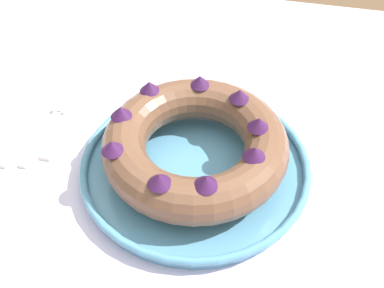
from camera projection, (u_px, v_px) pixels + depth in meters
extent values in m
cube|color=silver|center=(196.00, 172.00, 0.72)|extent=(1.27, 1.13, 0.03)
cylinder|color=brown|center=(56.00, 106.00, 1.42)|extent=(0.06, 0.06, 0.74)
cylinder|color=#518EB2|center=(192.00, 168.00, 0.70)|extent=(0.34, 0.34, 0.01)
torus|color=#518EB2|center=(192.00, 162.00, 0.69)|extent=(0.35, 0.35, 0.01)
torus|color=brown|center=(192.00, 144.00, 0.66)|extent=(0.27, 0.27, 0.07)
cone|color=#3D1947|center=(159.00, 179.00, 0.56)|extent=(0.04, 0.04, 0.02)
cone|color=#3D1947|center=(206.00, 181.00, 0.56)|extent=(0.04, 0.04, 0.02)
cone|color=#3D1947|center=(255.00, 152.00, 0.59)|extent=(0.04, 0.04, 0.02)
cone|color=#3D1947|center=(259.00, 123.00, 0.63)|extent=(0.04, 0.04, 0.02)
cone|color=#3D1947|center=(240.00, 94.00, 0.68)|extent=(0.04, 0.04, 0.02)
cone|color=#3D1947|center=(200.00, 80.00, 0.70)|extent=(0.04, 0.04, 0.02)
cone|color=#3D1947|center=(150.00, 86.00, 0.69)|extent=(0.04, 0.04, 0.02)
cone|color=#3D1947|center=(121.00, 111.00, 0.65)|extent=(0.04, 0.04, 0.02)
cone|color=#3D1947|center=(112.00, 146.00, 0.60)|extent=(0.04, 0.04, 0.02)
cube|color=white|center=(41.00, 139.00, 0.75)|extent=(0.01, 0.13, 0.01)
cube|color=silver|center=(63.00, 104.00, 0.81)|extent=(0.02, 0.05, 0.01)
cube|color=white|center=(15.00, 147.00, 0.73)|extent=(0.02, 0.09, 0.01)
cube|color=silver|center=(41.00, 109.00, 0.80)|extent=(0.02, 0.11, 0.00)
cube|color=white|center=(55.00, 143.00, 0.74)|extent=(0.02, 0.08, 0.01)
cube|color=silver|center=(75.00, 110.00, 0.80)|extent=(0.02, 0.09, 0.00)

